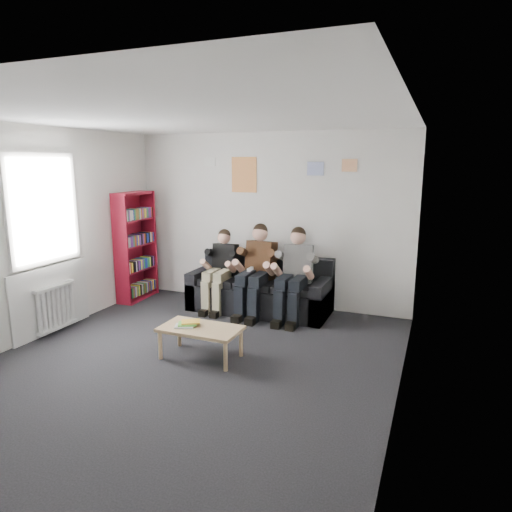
{
  "coord_description": "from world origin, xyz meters",
  "views": [
    {
      "loc": [
        2.5,
        -4.19,
        2.24
      ],
      "look_at": [
        0.28,
        1.3,
        1.02
      ],
      "focal_mm": 32.0,
      "sensor_mm": 36.0,
      "label": 1
    }
  ],
  "objects_px": {
    "bookshelf": "(136,246)",
    "sofa": "(261,291)",
    "coffee_table": "(201,331)",
    "person_middle": "(256,271)",
    "person_right": "(294,275)",
    "person_left": "(220,270)"
  },
  "relations": [
    {
      "from": "person_middle",
      "to": "person_right",
      "type": "bearing_deg",
      "value": 6.04
    },
    {
      "from": "sofa",
      "to": "person_left",
      "type": "distance_m",
      "value": 0.7
    },
    {
      "from": "sofa",
      "to": "person_right",
      "type": "distance_m",
      "value": 0.72
    },
    {
      "from": "person_middle",
      "to": "person_left",
      "type": "bearing_deg",
      "value": -174.75
    },
    {
      "from": "bookshelf",
      "to": "person_left",
      "type": "distance_m",
      "value": 1.56
    },
    {
      "from": "bookshelf",
      "to": "person_left",
      "type": "xyz_separation_m",
      "value": [
        1.53,
        0.0,
        -0.27
      ]
    },
    {
      "from": "sofa",
      "to": "person_left",
      "type": "relative_size",
      "value": 1.72
    },
    {
      "from": "coffee_table",
      "to": "bookshelf",
      "type": "bearing_deg",
      "value": 141.24
    },
    {
      "from": "person_right",
      "to": "person_left",
      "type": "bearing_deg",
      "value": 171.9
    },
    {
      "from": "bookshelf",
      "to": "person_right",
      "type": "height_order",
      "value": "bookshelf"
    },
    {
      "from": "person_left",
      "to": "person_right",
      "type": "distance_m",
      "value": 1.19
    },
    {
      "from": "bookshelf",
      "to": "person_left",
      "type": "bearing_deg",
      "value": -3.49
    },
    {
      "from": "coffee_table",
      "to": "person_middle",
      "type": "bearing_deg",
      "value": 90.04
    },
    {
      "from": "bookshelf",
      "to": "person_left",
      "type": "height_order",
      "value": "bookshelf"
    },
    {
      "from": "coffee_table",
      "to": "person_left",
      "type": "distance_m",
      "value": 1.83
    },
    {
      "from": "bookshelf",
      "to": "sofa",
      "type": "bearing_deg",
      "value": 1.69
    },
    {
      "from": "bookshelf",
      "to": "coffee_table",
      "type": "xyz_separation_m",
      "value": [
        2.13,
        -1.71,
        -0.56
      ]
    },
    {
      "from": "bookshelf",
      "to": "person_right",
      "type": "relative_size",
      "value": 1.33
    },
    {
      "from": "bookshelf",
      "to": "coffee_table",
      "type": "bearing_deg",
      "value": -42.29
    },
    {
      "from": "person_left",
      "to": "coffee_table",
      "type": "bearing_deg",
      "value": -73.83
    },
    {
      "from": "bookshelf",
      "to": "person_middle",
      "type": "relative_size",
      "value": 1.32
    },
    {
      "from": "sofa",
      "to": "bookshelf",
      "type": "distance_m",
      "value": 2.22
    }
  ]
}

